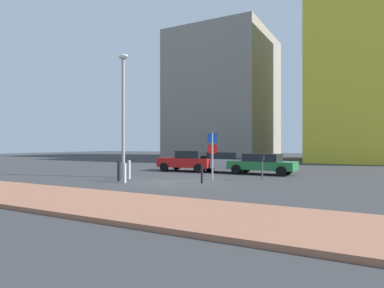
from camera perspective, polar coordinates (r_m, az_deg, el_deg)
ground_plane at (r=17.50m, az=-2.79°, el=-6.62°), size 120.00×120.00×0.00m
sidewalk_brick at (r=12.25m, az=-19.83°, el=-9.13°), size 40.00×3.85×0.14m
parked_car_red at (r=24.23m, az=-0.70°, el=-2.94°), size 4.17×2.11×1.52m
parked_car_silver at (r=23.44m, az=5.59°, el=-3.07°), size 4.13×1.94×1.44m
parked_car_green at (r=22.33m, az=12.14°, el=-3.30°), size 4.42×2.10×1.38m
parking_sign_post at (r=18.52m, az=3.57°, el=-1.08°), size 0.58×0.20×2.66m
parking_meter at (r=18.55m, az=12.15°, el=-3.49°), size 0.18×0.14×1.37m
street_lamp at (r=20.20m, az=-11.87°, el=6.60°), size 0.70×0.36×7.42m
traffic_bollard_near at (r=16.87m, az=1.74°, el=-5.33°), size 0.12×0.12×0.90m
traffic_bollard_mid at (r=18.28m, az=-12.62°, el=-4.61°), size 0.18×0.18×1.10m
traffic_bollard_far at (r=19.23m, az=-10.88°, el=-4.41°), size 0.15×0.15×1.08m
traffic_bollard_edge at (r=17.33m, az=-11.63°, el=-4.99°), size 0.15×0.15×1.02m
building_colorful_midrise at (r=44.97m, az=29.79°, el=11.56°), size 14.45×16.10×22.09m
building_under_construction at (r=52.15m, az=5.70°, el=8.14°), size 13.94×15.46×18.86m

